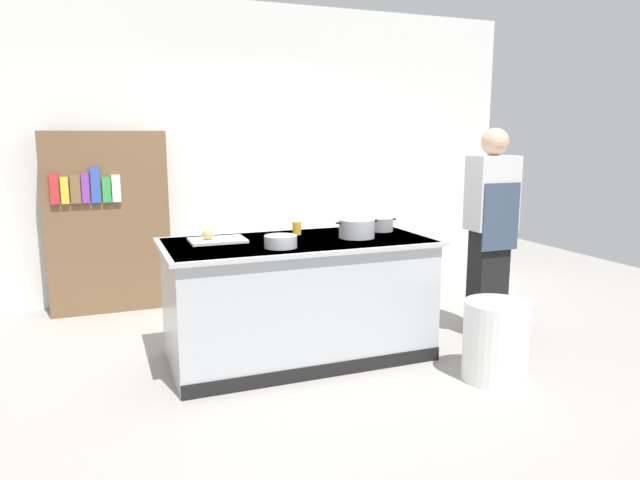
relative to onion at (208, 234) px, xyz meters
The scene contains 12 objects.
ground_plane 1.16m from the onion, 12.36° to the right, with size 10.00×10.00×0.00m, color #9E9991.
back_wall 2.13m from the onion, 71.96° to the left, with size 6.40×0.12×3.00m, color white.
counter_island 0.82m from the onion, 12.41° to the right, with size 1.98×0.98×0.90m.
cutting_board 0.09m from the onion, 10.07° to the left, with size 0.40×0.28×0.02m, color silver.
onion is the anchor object (origin of this frame).
stock_pot 1.10m from the onion, 10.29° to the right, with size 0.34×0.27×0.14m.
sauce_pan 1.40m from the onion, ahead, with size 0.26×0.19×0.11m.
mixing_bowl 0.57m from the onion, 40.31° to the right, with size 0.23×0.23×0.08m, color #B7BABF.
juice_cup 0.71m from the onion, ahead, with size 0.07×0.07×0.10m, color yellow.
trash_bin 2.15m from the onion, 30.25° to the right, with size 0.44×0.44×0.55m, color white.
person_chef 2.28m from the onion, ahead, with size 0.38×0.25×1.72m.
bookshelf 1.78m from the onion, 111.10° to the left, with size 1.10×0.31×1.70m.
Camera 1 is at (-1.37, -3.97, 1.66)m, focal length 32.55 mm.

